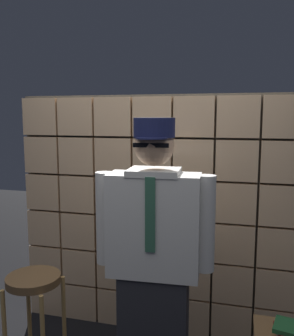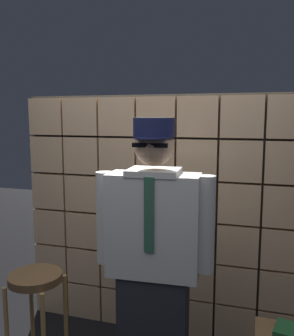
# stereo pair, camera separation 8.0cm
# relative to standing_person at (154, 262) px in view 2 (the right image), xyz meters

# --- Properties ---
(glass_block_wall) EXTENTS (2.30, 0.10, 1.98)m
(glass_block_wall) POSITION_rel_standing_person_xyz_m (-0.21, 0.81, 0.04)
(glass_block_wall) COLOR #E0B78C
(glass_block_wall) RESTS_ON ground
(standing_person) EXTENTS (0.71, 0.31, 1.78)m
(standing_person) POSITION_rel_standing_person_xyz_m (0.00, 0.00, 0.00)
(standing_person) COLOR #28282D
(standing_person) RESTS_ON ground
(bar_stool) EXTENTS (0.34, 0.34, 0.79)m
(bar_stool) POSITION_rel_standing_person_xyz_m (-0.76, -0.08, -0.34)
(bar_stool) COLOR brown
(bar_stool) RESTS_ON ground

